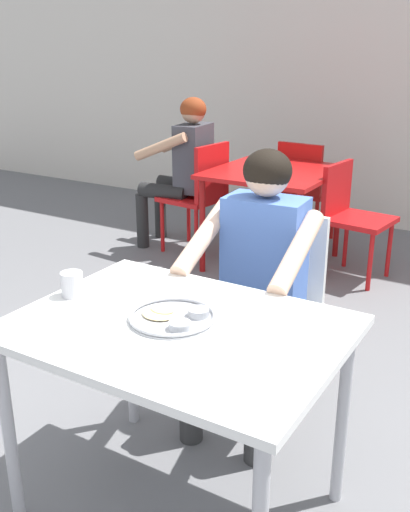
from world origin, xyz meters
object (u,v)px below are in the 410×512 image
table_background_red (274,181)px  drinking_cup (72,283)px  table_foreground (178,347)px  patron_background (183,160)px  chair_foreground (274,295)px  chair_red_far (304,186)px  chair_red_left (200,191)px  chair_red_right (351,212)px  thali_tray (174,317)px  diner_foreground (256,267)px

table_background_red → drinking_cup: bearing=-82.0°
table_foreground → patron_background: bearing=122.6°
drinking_cup → chair_foreground: size_ratio=0.10×
chair_red_far → chair_foreground: bearing=-71.5°
table_foreground → chair_red_left: chair_red_left is taller
chair_red_left → table_foreground: bearing=-60.1°
chair_foreground → chair_red_far: (-0.74, 2.20, -0.00)m
chair_red_right → thali_tray: bearing=-85.5°
chair_foreground → drinking_cup: bearing=-113.4°
drinking_cup → table_background_red: (-0.35, 2.50, -0.14)m
chair_red_left → chair_red_far: 0.90m
thali_tray → table_background_red: size_ratio=0.31×
table_foreground → chair_red_far: 3.20m
thali_tray → chair_red_left: 2.79m
chair_red_right → chair_red_far: 0.79m
chair_red_right → patron_background: (-1.36, -0.06, 0.24)m
table_foreground → chair_foreground: chair_foreground is taller
table_background_red → patron_background: patron_background is taller
chair_red_far → diner_foreground: bearing=-72.9°
chair_red_left → chair_foreground: bearing=-48.8°
chair_foreground → chair_red_left: bearing=131.2°
table_background_red → chair_red_right: (0.57, 0.05, -0.17)m
chair_foreground → chair_red_left: (-1.34, 1.53, 0.02)m
thali_tray → chair_red_far: chair_red_far is taller
table_foreground → diner_foreground: bearing=94.1°
drinking_cup → chair_red_right: size_ratio=0.11×
table_foreground → diner_foreground: (-0.05, 0.68, 0.05)m
thali_tray → chair_foreground: (-0.03, 0.88, -0.26)m
drinking_cup → diner_foreground: diner_foreground is taller
chair_foreground → chair_red_far: chair_foreground is taller
table_background_red → chair_red_right: bearing=5.3°
chair_foreground → patron_background: (-1.53, 1.59, 0.23)m
diner_foreground → chair_red_left: bearing=127.5°
table_foreground → chair_red_left: size_ratio=1.20×
table_foreground → chair_red_far: size_ratio=1.24×
patron_background → table_foreground: bearing=-57.4°
thali_tray → drinking_cup: 0.42m
table_background_red → chair_red_left: bearing=-174.2°
table_background_red → chair_red_left: (-0.60, -0.06, -0.14)m
drinking_cup → chair_red_left: size_ratio=0.10×
chair_foreground → chair_red_right: size_ratio=1.06×
table_foreground → diner_foreground: size_ratio=0.89×
chair_red_right → patron_background: 1.39m
table_background_red → chair_red_far: (0.01, 0.60, -0.15)m
table_background_red → patron_background: (-0.79, -0.01, 0.08)m
chair_red_left → chair_red_far: bearing=47.5°
diner_foreground → table_background_red: 1.97m
patron_background → chair_red_right: bearing=2.6°
chair_foreground → table_background_red: bearing=114.9°
drinking_cup → chair_red_far: 3.13m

